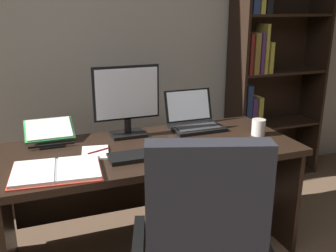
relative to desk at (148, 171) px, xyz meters
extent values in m
cube|color=#B2ADA3|center=(-0.07, 0.94, 0.81)|extent=(5.00, 0.12, 2.68)
cube|color=black|center=(0.00, -0.08, 0.17)|extent=(1.76, 0.75, 0.04)
cube|color=black|center=(-0.84, -0.08, -0.19)|extent=(0.03, 0.69, 0.68)
cube|color=black|center=(0.84, -0.08, -0.19)|extent=(0.03, 0.69, 0.68)
cube|color=black|center=(0.00, 0.27, -0.16)|extent=(1.64, 0.03, 0.48)
cube|color=black|center=(1.02, 0.70, 0.44)|extent=(0.02, 0.32, 1.95)
cube|color=black|center=(1.85, 0.70, 0.44)|extent=(0.02, 0.32, 1.95)
cube|color=black|center=(1.43, 0.85, 0.44)|extent=(0.85, 0.01, 1.95)
cube|color=black|center=(1.43, 0.70, -0.52)|extent=(0.80, 0.30, 0.02)
cube|color=#195633|center=(1.07, 0.66, -0.36)|extent=(0.04, 0.23, 0.31)
cube|color=maroon|center=(1.12, 0.64, -0.33)|extent=(0.03, 0.18, 0.37)
cube|color=black|center=(1.17, 0.63, -0.31)|extent=(0.06, 0.18, 0.40)
cube|color=black|center=(1.43, 0.70, -0.04)|extent=(0.80, 0.30, 0.02)
cube|color=navy|center=(1.08, 0.64, 0.16)|extent=(0.05, 0.19, 0.39)
cube|color=#512D66|center=(1.13, 0.65, 0.11)|extent=(0.05, 0.20, 0.28)
cube|color=gold|center=(1.19, 0.64, 0.11)|extent=(0.04, 0.19, 0.28)
cube|color=black|center=(1.43, 0.70, 0.44)|extent=(0.80, 0.30, 0.02)
cube|color=maroon|center=(1.07, 0.64, 0.62)|extent=(0.03, 0.20, 0.33)
cube|color=olive|center=(1.12, 0.67, 0.62)|extent=(0.05, 0.24, 0.34)
cube|color=#512D66|center=(1.17, 0.66, 0.62)|extent=(0.03, 0.23, 0.34)
cube|color=gold|center=(1.21, 0.64, 0.66)|extent=(0.03, 0.18, 0.41)
cube|color=gold|center=(1.26, 0.66, 0.58)|extent=(0.03, 0.24, 0.26)
cube|color=black|center=(1.43, 0.70, 0.92)|extent=(0.80, 0.30, 0.02)
cube|color=black|center=(-0.06, -0.96, 0.21)|extent=(0.48, 0.25, 0.64)
cube|color=black|center=(-0.26, -0.68, -0.02)|extent=(0.17, 0.38, 0.04)
cube|color=black|center=(0.27, -0.86, -0.02)|extent=(0.17, 0.38, 0.04)
cube|color=black|center=(-0.08, 0.17, 0.20)|extent=(0.22, 0.16, 0.02)
cylinder|color=black|center=(-0.08, 0.17, 0.26)|extent=(0.04, 0.04, 0.09)
cube|color=black|center=(-0.08, 0.18, 0.47)|extent=(0.43, 0.02, 0.34)
cube|color=white|center=(-0.08, 0.16, 0.47)|extent=(0.40, 0.00, 0.31)
cube|color=black|center=(0.40, 0.13, 0.20)|extent=(0.35, 0.24, 0.02)
cube|color=#2D2D30|center=(0.40, 0.11, 0.22)|extent=(0.30, 0.13, 0.00)
cube|color=black|center=(0.40, 0.28, 0.32)|extent=(0.35, 0.07, 0.22)
cube|color=white|center=(0.40, 0.28, 0.33)|extent=(0.31, 0.06, 0.20)
cube|color=black|center=(-0.08, -0.23, 0.20)|extent=(0.42, 0.15, 0.02)
ellipsoid|color=black|center=(0.22, -0.23, 0.21)|extent=(0.06, 0.10, 0.04)
cube|color=black|center=(-0.56, 0.15, 0.20)|extent=(0.14, 0.12, 0.01)
cube|color=black|center=(-0.56, 0.10, 0.21)|extent=(0.26, 0.01, 0.01)
cube|color=green|center=(-0.56, 0.26, 0.26)|extent=(0.29, 0.22, 0.09)
cube|color=white|center=(-0.56, 0.25, 0.27)|extent=(0.27, 0.20, 0.08)
cube|color=#DB422D|center=(-0.68, -0.26, 0.20)|extent=(0.25, 0.34, 0.01)
cube|color=#DB422D|center=(-0.46, -0.29, 0.20)|extent=(0.25, 0.34, 0.01)
cube|color=white|center=(-0.68, -0.26, 0.21)|extent=(0.24, 0.32, 0.02)
cube|color=white|center=(-0.46, -0.29, 0.21)|extent=(0.24, 0.32, 0.02)
cylinder|color=#B7B7BC|center=(-0.57, -0.28, 0.20)|extent=(0.05, 0.29, 0.02)
cube|color=white|center=(-0.34, -0.07, 0.20)|extent=(0.18, 0.23, 0.01)
cylinder|color=maroon|center=(-0.32, -0.07, 0.21)|extent=(0.13, 0.06, 0.01)
cylinder|color=silver|center=(0.72, -0.12, 0.24)|extent=(0.09, 0.09, 0.11)
camera|label=1|loc=(-0.66, -2.13, 1.00)|focal=40.97mm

